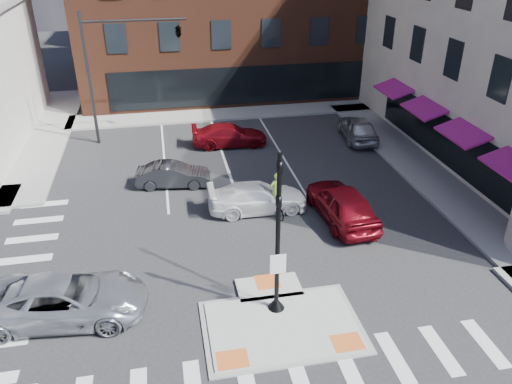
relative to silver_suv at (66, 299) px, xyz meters
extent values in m
plane|color=#28282B|center=(7.21, -1.51, -0.77)|extent=(120.00, 120.00, 0.00)
cube|color=gray|center=(7.21, -2.01, -0.74)|extent=(5.40, 3.60, 0.06)
cube|color=#A8A8A3|center=(7.21, -2.01, -0.71)|extent=(5.00, 3.20, 0.12)
cube|color=#A8A8A3|center=(7.21, 0.09, -0.71)|extent=(2.40, 1.40, 0.12)
cube|color=orange|center=(5.31, -3.21, -0.65)|extent=(1.00, 0.80, 0.01)
cube|color=orange|center=(9.11, -3.21, -0.65)|extent=(1.00, 0.80, 0.01)
cube|color=orange|center=(7.21, 0.39, -0.65)|extent=(0.90, 0.90, 0.01)
cube|color=gray|center=(-3.79, 18.49, -0.70)|extent=(3.00, 20.00, 0.15)
cube|color=gray|center=(18.01, 8.49, -0.70)|extent=(3.00, 24.00, 0.15)
cube|color=gray|center=(10.21, 20.49, -0.70)|extent=(26.00, 3.00, 0.15)
cube|color=black|center=(10.21, 21.49, 1.03)|extent=(20.00, 0.12, 2.80)
cube|color=black|center=(19.21, 8.49, 0.93)|extent=(0.12, 16.00, 2.60)
cube|color=#B51886|center=(18.51, 8.49, 2.28)|extent=(1.46, 3.00, 0.58)
cube|color=#B51886|center=(18.51, 14.49, 2.28)|extent=(1.46, 3.00, 0.58)
cone|color=black|center=(7.21, -1.11, -0.43)|extent=(0.60, 0.60, 0.45)
cylinder|color=black|center=(7.21, -1.11, 2.43)|extent=(0.16, 0.16, 5.80)
cube|color=white|center=(7.21, -1.23, 1.33)|extent=(0.55, 0.04, 0.75)
imported|color=black|center=(7.21, -1.11, 4.53)|extent=(0.18, 0.22, 1.10)
imported|color=black|center=(7.21, -1.11, 3.33)|extent=(0.18, 0.22, 1.10)
cylinder|color=black|center=(-0.29, 16.49, 3.23)|extent=(0.20, 0.20, 8.00)
cylinder|color=black|center=(2.71, 16.49, 6.63)|extent=(6.00, 0.14, 0.14)
imported|color=black|center=(5.21, 16.49, 6.03)|extent=(0.48, 2.24, 0.90)
imported|color=#B9BAC1|center=(0.00, 0.00, 0.00)|extent=(5.77, 3.08, 1.54)
imported|color=maroon|center=(11.64, 4.49, 0.09)|extent=(2.38, 5.16, 1.71)
imported|color=white|center=(7.97, 6.08, -0.08)|extent=(4.76, 1.97, 1.38)
imported|color=#292A2F|center=(4.11, 9.49, -0.14)|extent=(3.99, 1.84, 1.27)
imported|color=#B4B5BB|center=(16.09, 13.89, -0.01)|extent=(2.24, 4.65, 1.53)
imported|color=maroon|center=(7.85, 14.49, -0.10)|extent=(4.76, 2.16, 1.35)
imported|color=#3F3F44|center=(8.74, 5.49, -0.32)|extent=(0.89, 1.80, 0.91)
imported|color=#C7F757|center=(8.74, 5.49, 0.55)|extent=(0.69, 0.52, 1.73)
camera|label=1|loc=(3.85, -14.52, 11.29)|focal=35.00mm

